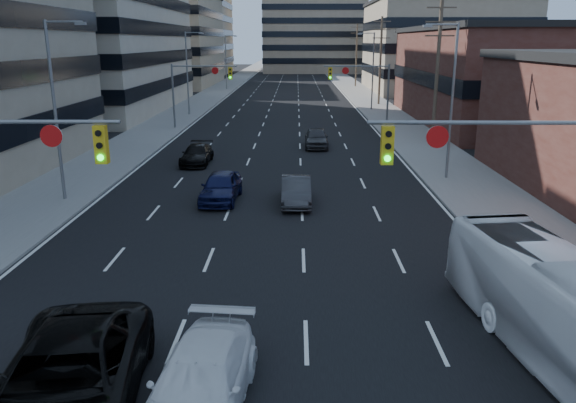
{
  "coord_description": "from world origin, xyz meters",
  "views": [
    {
      "loc": [
        1.5,
        -7.84,
        8.0
      ],
      "look_at": [
        1.2,
        12.43,
        2.2
      ],
      "focal_mm": 35.0,
      "sensor_mm": 36.0,
      "label": 1
    }
  ],
  "objects_px": {
    "sedan_blue": "(221,187)",
    "white_van": "(200,384)",
    "black_pickup": "(68,381)",
    "transit_bus": "(572,317)"
  },
  "relations": [
    {
      "from": "black_pickup",
      "to": "white_van",
      "type": "relative_size",
      "value": 1.3
    },
    {
      "from": "white_van",
      "to": "transit_bus",
      "type": "distance_m",
      "value": 9.24
    },
    {
      "from": "black_pickup",
      "to": "transit_bus",
      "type": "relative_size",
      "value": 0.65
    },
    {
      "from": "sedan_blue",
      "to": "white_van",
      "type": "bearing_deg",
      "value": -81.34
    },
    {
      "from": "white_van",
      "to": "sedan_blue",
      "type": "bearing_deg",
      "value": 101.02
    },
    {
      "from": "transit_bus",
      "to": "white_van",
      "type": "bearing_deg",
      "value": -175.47
    },
    {
      "from": "black_pickup",
      "to": "transit_bus",
      "type": "distance_m",
      "value": 12.05
    },
    {
      "from": "transit_bus",
      "to": "sedan_blue",
      "type": "xyz_separation_m",
      "value": [
        -10.79,
        15.3,
        -0.64
      ]
    },
    {
      "from": "transit_bus",
      "to": "black_pickup",
      "type": "bearing_deg",
      "value": -177.45
    },
    {
      "from": "black_pickup",
      "to": "transit_bus",
      "type": "bearing_deg",
      "value": 3.47
    }
  ]
}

